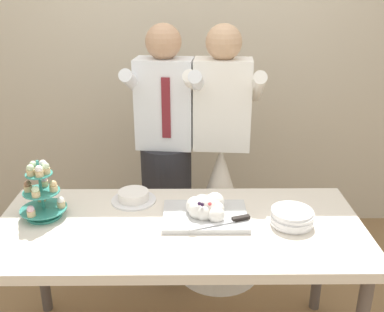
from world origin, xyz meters
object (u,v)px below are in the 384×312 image
Objects in this scene: dessert_table at (179,238)px; round_cake at (134,197)px; cupcake_stand at (42,193)px; person_groom at (166,171)px; person_bride at (220,195)px; plate_stack at (292,218)px; main_cake_tray at (206,210)px.

round_cake reaches higher than dessert_table.
cupcake_stand is 0.88m from person_groom.
person_bride is (0.25, 0.70, -0.12)m from dessert_table.
person_bride is (0.50, 0.44, -0.22)m from round_cake.
person_groom is (-0.09, 0.72, 0.05)m from dessert_table.
round_cake is (-0.80, 0.26, -0.01)m from plate_stack.
dessert_table is at bearing 179.42° from plate_stack.
person_groom is (0.58, 0.63, -0.16)m from cupcake_stand.
main_cake_tray is (0.13, 0.07, 0.12)m from dessert_table.
dessert_table is at bearing -82.59° from person_groom.
plate_stack is 0.80m from person_bride.
plate_stack is at bearing -48.41° from person_groom.
dessert_table is 0.73m from person_groom.
person_groom reaches higher than main_cake_tray.
plate_stack is 0.88× the size of round_cake.
cupcake_stand is 0.18× the size of person_bride.
main_cake_tray reaches higher than round_cake.
cupcake_stand is 1.23m from plate_stack.
plate_stack reaches higher than dessert_table.
person_bride is at bearing 70.14° from dessert_table.
dessert_table is 0.56m from plate_stack.
person_bride is at bearing 79.24° from main_cake_tray.
plate_stack is at bearing -17.86° from round_cake.
round_cake is at bearing -108.38° from person_groom.
person_bride is (0.93, 0.61, -0.32)m from cupcake_stand.
person_bride reaches higher than main_cake_tray.
person_groom is at bearing 47.27° from cupcake_stand.
person_groom reaches higher than round_cake.
person_groom is at bearing 109.06° from main_cake_tray.
cupcake_stand reaches higher than plate_stack.
plate_stack is 0.97m from person_groom.
person_groom is (0.15, 0.47, -0.05)m from round_cake.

